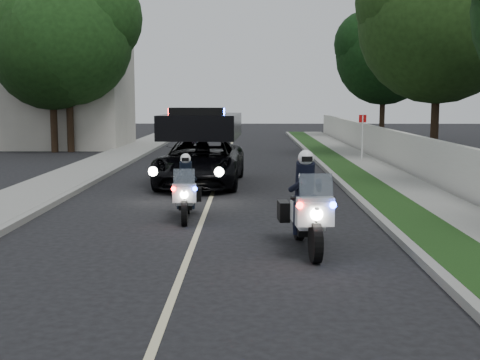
# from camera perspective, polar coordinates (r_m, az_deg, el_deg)

# --- Properties ---
(ground) EXTENTS (120.00, 120.00, 0.00)m
(ground) POSITION_cam_1_polar(r_m,az_deg,el_deg) (11.04, -4.93, -7.56)
(ground) COLOR black
(ground) RESTS_ON ground
(curb_right) EXTENTS (0.20, 60.00, 0.15)m
(curb_right) POSITION_cam_1_polar(r_m,az_deg,el_deg) (21.01, 9.05, -0.27)
(curb_right) COLOR gray
(curb_right) RESTS_ON ground
(grass_verge) EXTENTS (1.20, 60.00, 0.16)m
(grass_verge) POSITION_cam_1_polar(r_m,az_deg,el_deg) (21.12, 10.93, -0.26)
(grass_verge) COLOR #193814
(grass_verge) RESTS_ON ground
(sidewalk_right) EXTENTS (1.40, 60.00, 0.16)m
(sidewalk_right) POSITION_cam_1_polar(r_m,az_deg,el_deg) (21.39, 14.36, -0.27)
(sidewalk_right) COLOR gray
(sidewalk_right) RESTS_ON ground
(property_wall) EXTENTS (0.22, 60.00, 1.50)m
(property_wall) POSITION_cam_1_polar(r_m,az_deg,el_deg) (21.57, 17.00, 1.50)
(property_wall) COLOR beige
(property_wall) RESTS_ON ground
(curb_left) EXTENTS (0.20, 60.00, 0.15)m
(curb_left) POSITION_cam_1_polar(r_m,az_deg,el_deg) (21.43, -13.20, -0.22)
(curb_left) COLOR gray
(curb_left) RESTS_ON ground
(sidewalk_left) EXTENTS (2.00, 60.00, 0.16)m
(sidewalk_left) POSITION_cam_1_polar(r_m,az_deg,el_deg) (21.72, -16.02, -0.21)
(sidewalk_left) COLOR gray
(sidewalk_left) RESTS_ON ground
(building_far) EXTENTS (8.00, 6.00, 7.00)m
(building_far) POSITION_cam_1_polar(r_m,az_deg,el_deg) (38.26, -16.19, 8.09)
(building_far) COLOR #A8A396
(building_far) RESTS_ON ground
(lane_marking) EXTENTS (0.12, 50.00, 0.01)m
(lane_marking) POSITION_cam_1_polar(r_m,az_deg,el_deg) (20.83, -2.19, -0.44)
(lane_marking) COLOR #BFB78C
(lane_marking) RESTS_ON ground
(police_moto_left) EXTENTS (0.74, 1.86, 1.55)m
(police_moto_left) POSITION_cam_1_polar(r_m,az_deg,el_deg) (15.04, -4.86, -3.53)
(police_moto_left) COLOR silver
(police_moto_left) RESTS_ON ground
(police_moto_right) EXTENTS (0.95, 2.27, 1.88)m
(police_moto_right) POSITION_cam_1_polar(r_m,az_deg,el_deg) (12.08, 5.95, -6.25)
(police_moto_right) COLOR silver
(police_moto_right) RESTS_ON ground
(police_suv) EXTENTS (2.82, 5.70, 2.72)m
(police_suv) POSITION_cam_1_polar(r_m,az_deg,el_deg) (20.91, -3.51, -0.43)
(police_suv) COLOR black
(police_suv) RESTS_ON ground
(bicycle) EXTENTS (0.69, 1.64, 0.84)m
(bicycle) POSITION_cam_1_polar(r_m,az_deg,el_deg) (36.67, -4.18, 2.93)
(bicycle) COLOR black
(bicycle) RESTS_ON ground
(cyclist) EXTENTS (0.69, 0.50, 1.80)m
(cyclist) POSITION_cam_1_polar(r_m,az_deg,el_deg) (36.67, -4.18, 2.93)
(cyclist) COLOR black
(cyclist) RESTS_ON ground
(sign_post) EXTENTS (0.38, 0.38, 2.18)m
(sign_post) POSITION_cam_1_polar(r_m,az_deg,el_deg) (28.21, 10.85, 1.48)
(sign_post) COLOR #B0250C
(sign_post) RESTS_ON ground
(tree_right_d) EXTENTS (7.81, 7.81, 11.88)m
(tree_right_d) POSITION_cam_1_polar(r_m,az_deg,el_deg) (30.14, 16.93, 1.66)
(tree_right_d) COLOR #224316
(tree_right_d) RESTS_ON ground
(tree_right_e) EXTENTS (8.13, 8.13, 10.88)m
(tree_right_e) POSITION_cam_1_polar(r_m,az_deg,el_deg) (45.02, 12.56, 3.59)
(tree_right_e) COLOR black
(tree_right_e) RESTS_ON ground
(tree_left_near) EXTENTS (7.89, 7.89, 11.22)m
(tree_left_near) POSITION_cam_1_polar(r_m,az_deg,el_deg) (34.73, -14.90, 2.45)
(tree_left_near) COLOR #1B4015
(tree_left_near) RESTS_ON ground
(tree_left_far) EXTENTS (6.65, 6.65, 10.22)m
(tree_left_far) POSITION_cam_1_polar(r_m,az_deg,el_deg) (34.77, -16.25, 2.41)
(tree_left_far) COLOR black
(tree_left_far) RESTS_ON ground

